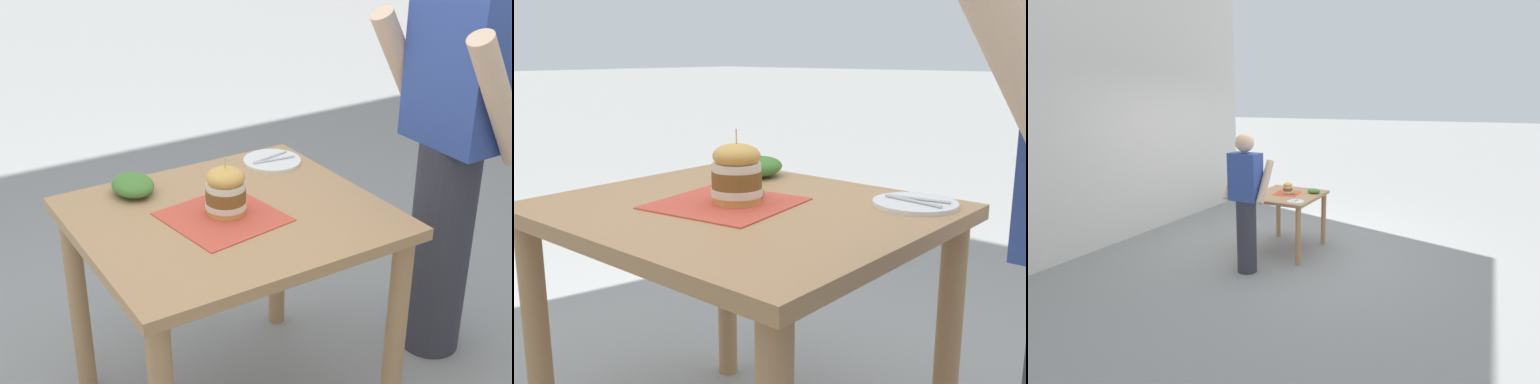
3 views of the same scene
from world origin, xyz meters
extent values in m
cube|color=tan|center=(0.00, 0.00, 0.78)|extent=(0.86, 0.98, 0.04)
cylinder|color=tan|center=(-0.37, -0.43, 0.38)|extent=(0.07, 0.07, 0.76)
cylinder|color=tan|center=(0.37, -0.43, 0.38)|extent=(0.07, 0.07, 0.76)
cylinder|color=tan|center=(-0.37, 0.43, 0.38)|extent=(0.07, 0.07, 0.76)
cube|color=#D64C38|center=(0.02, -0.04, 0.80)|extent=(0.38, 0.38, 0.00)
cylinder|color=gold|center=(0.00, -0.01, 0.81)|extent=(0.13, 0.13, 0.02)
cylinder|color=silver|center=(0.00, -0.01, 0.83)|extent=(0.14, 0.14, 0.02)
cylinder|color=brown|center=(0.00, -0.01, 0.87)|extent=(0.13, 0.13, 0.04)
cylinder|color=silver|center=(0.00, -0.01, 0.90)|extent=(0.13, 0.13, 0.02)
ellipsoid|color=gold|center=(0.00, -0.01, 0.93)|extent=(0.13, 0.13, 0.06)
cylinder|color=#D1B77F|center=(0.00, -0.01, 0.97)|extent=(0.00, 0.00, 0.05)
cylinder|color=#8EA83D|center=(-0.06, 0.00, 0.82)|extent=(0.09, 0.07, 0.02)
cylinder|color=white|center=(-0.29, 0.35, 0.81)|extent=(0.22, 0.22, 0.01)
cylinder|color=silver|center=(-0.31, 0.35, 0.82)|extent=(0.04, 0.17, 0.01)
cylinder|color=silver|center=(-0.28, 0.35, 0.82)|extent=(0.03, 0.17, 0.01)
ellipsoid|color=#477F33|center=(-0.30, -0.21, 0.83)|extent=(0.18, 0.14, 0.07)
camera|label=1|loc=(1.82, -1.01, 1.84)|focal=50.00mm
camera|label=2|loc=(1.10, 1.05, 1.18)|focal=42.00mm
camera|label=3|loc=(-2.40, 4.75, 2.04)|focal=28.00mm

